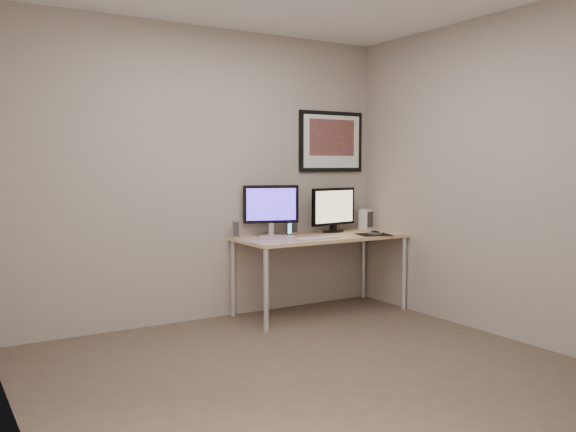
% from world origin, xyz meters
% --- Properties ---
extents(floor, '(3.60, 3.60, 0.00)m').
position_xyz_m(floor, '(0.00, 0.00, 0.00)').
color(floor, brown).
rests_on(floor, ground).
extents(room, '(3.60, 3.60, 3.60)m').
position_xyz_m(room, '(0.00, 0.45, 1.64)').
color(room, white).
rests_on(room, ground).
extents(desk, '(1.60, 0.70, 0.73)m').
position_xyz_m(desk, '(1.00, 1.35, 0.66)').
color(desk, '#A97752').
rests_on(desk, floor).
extents(framed_art, '(0.75, 0.04, 0.60)m').
position_xyz_m(framed_art, '(1.35, 1.68, 1.62)').
color(framed_art, black).
rests_on(framed_art, room).
extents(monitor_large, '(0.50, 0.24, 0.47)m').
position_xyz_m(monitor_large, '(0.59, 1.56, 0.99)').
color(monitor_large, '#B8B8BD').
rests_on(monitor_large, desk).
extents(monitor_tv, '(0.55, 0.16, 0.44)m').
position_xyz_m(monitor_tv, '(1.26, 1.51, 0.96)').
color(monitor_tv, black).
rests_on(monitor_tv, desk).
extents(speaker_left, '(0.08, 0.08, 0.16)m').
position_xyz_m(speaker_left, '(0.24, 1.60, 0.81)').
color(speaker_left, '#B8B8BD').
rests_on(speaker_left, desk).
extents(speaker_right, '(0.07, 0.07, 0.16)m').
position_xyz_m(speaker_right, '(0.89, 1.65, 0.81)').
color(speaker_right, '#B8B8BD').
rests_on(speaker_right, desk).
extents(phone_dock, '(0.08, 0.08, 0.14)m').
position_xyz_m(phone_dock, '(0.69, 1.41, 0.80)').
color(phone_dock, black).
rests_on(phone_dock, desk).
extents(keyboard, '(0.42, 0.14, 0.01)m').
position_xyz_m(keyboard, '(0.82, 1.14, 0.74)').
color(keyboard, silver).
rests_on(keyboard, desk).
extents(mousepad, '(0.35, 0.33, 0.00)m').
position_xyz_m(mousepad, '(1.47, 1.14, 0.73)').
color(mousepad, black).
rests_on(mousepad, desk).
extents(mouse, '(0.08, 0.12, 0.04)m').
position_xyz_m(mouse, '(1.47, 1.13, 0.75)').
color(mouse, black).
rests_on(mouse, mousepad).
extents(fan_unit, '(0.16, 0.14, 0.20)m').
position_xyz_m(fan_unit, '(1.72, 1.58, 0.83)').
color(fan_unit, silver).
rests_on(fan_unit, desk).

